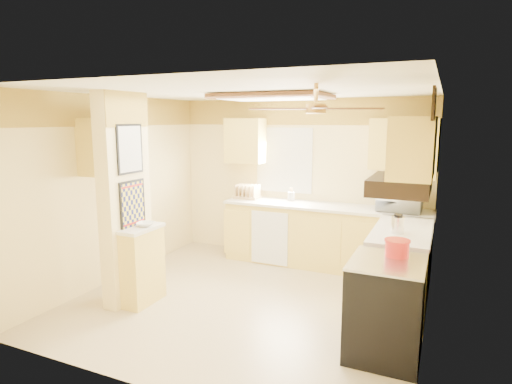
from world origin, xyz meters
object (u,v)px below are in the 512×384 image
at_px(bowl, 145,224).
at_px(kettle, 398,224).
at_px(microwave, 400,200).
at_px(stove, 385,307).
at_px(dutch_oven, 397,248).

relative_size(bowl, kettle, 0.92).
relative_size(microwave, bowl, 2.90).
distance_m(stove, kettle, 1.10).
bearing_deg(dutch_oven, kettle, 95.58).
bearing_deg(bowl, microwave, 38.43).
relative_size(stove, bowl, 4.63).
relative_size(microwave, kettle, 2.68).
bearing_deg(stove, microwave, 93.25).
height_order(microwave, kettle, microwave).
height_order(stove, microwave, microwave).
relative_size(microwave, dutch_oven, 2.41).
bearing_deg(microwave, kettle, 98.64).
xyz_separation_m(stove, dutch_oven, (0.06, 0.17, 0.54)).
relative_size(stove, kettle, 4.27).
bearing_deg(dutch_oven, microwave, 95.17).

